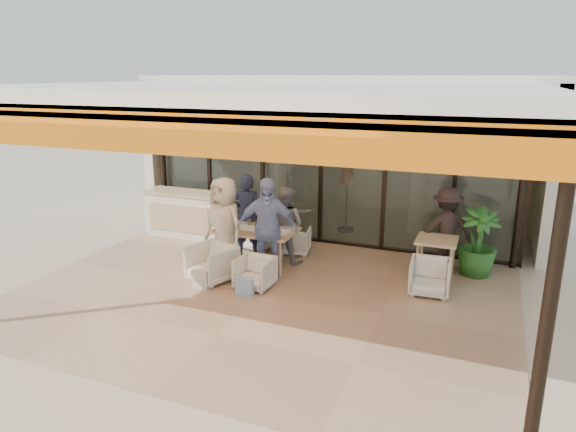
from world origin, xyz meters
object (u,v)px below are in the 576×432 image
Objects in this scene: chair_far_left at (258,234)px; diner_periwinkle at (267,229)px; diner_grey at (286,225)px; chair_near_left at (212,261)px; side_chair at (430,275)px; host_counter at (186,214)px; diner_cream at (225,225)px; side_table at (437,245)px; chair_far_right at (295,240)px; potted_palm at (478,243)px; chair_near_right at (255,271)px; dining_table at (256,232)px; standing_woman at (446,229)px; diner_navy at (247,216)px.

diner_periwinkle is (0.84, -1.40, 0.60)m from chair_far_left.
diner_grey is (0.84, -0.50, 0.43)m from chair_far_left.
side_chair is (3.64, 0.86, -0.03)m from chair_near_left.
diner_cream is (1.85, -1.56, 0.36)m from host_counter.
diner_periwinkle is 3.03m from side_table.
chair_far_right is 0.82× the size of chair_near_left.
potted_palm reaches higher than host_counter.
chair_far_left reaches higher than chair_near_right.
diner_grey is at bearing 161.74° from chair_far_left.
chair_near_right is at bearing -37.42° from host_counter.
diner_periwinkle is (0.00, 0.50, 0.62)m from chair_near_right.
diner_cream is (-0.41, -0.46, 0.21)m from dining_table.
standing_woman is at bearing 19.56° from dining_table.
dining_table is 1.18× the size of potted_palm.
diner_cream is 2.39× the size of side_table.
dining_table is (2.26, -1.10, 0.15)m from host_counter.
diner_periwinkle is at bearing 100.06° from diner_grey.
potted_palm is at bearing 44.93° from chair_near_left.
potted_palm is (4.32, 2.01, 0.27)m from chair_near_left.
diner_grey reaches higher than chair_far_left.
chair_near_left is at bearing -48.03° from host_counter.
chair_far_left is 4.33m from potted_palm.
dining_table is at bearing 114.80° from diner_periwinkle.
dining_table is 0.63m from diner_navy.
diner_cream is at bearing 102.51° from chair_far_left.
host_counter is at bearing 145.39° from chair_near_right.
host_counter is at bearing -3.71° from diner_grey.
chair_far_right is at bearing 65.58° from dining_table.
chair_far_left is 0.73m from diner_navy.
diner_periwinkle reaches higher than dining_table.
diner_cream is 4.58m from potted_palm.
standing_woman is at bearing 39.23° from chair_near_right.
dining_table is 1.12m from chair_near_right.
diner_navy is at bearing 19.63° from chair_far_right.
host_counter is at bearing 179.57° from potted_palm.
diner_periwinkle reaches higher than chair_far_left.
diner_periwinkle reaches higher than side_chair.
standing_woman is (5.59, 0.08, 0.26)m from host_counter.
diner_navy is 1.33× the size of potted_palm.
standing_woman is (3.74, 2.14, 0.42)m from chair_near_left.
side_table is at bearing 43.79° from chair_near_left.
chair_far_left is 3.79m from side_chair.
diner_periwinkle reaches higher than diner_navy.
side_chair is (2.80, -1.04, 0.03)m from chair_far_right.
chair_near_right is 0.81× the size of side_table.
chair_near_left reaches higher than chair_far_left.
side_table is at bearing -149.22° from potted_palm.
chair_far_right is 2.95m from standing_woman.
chair_near_right is at bearing -149.93° from potted_palm.
host_counter is 2.53× the size of chair_near_left.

